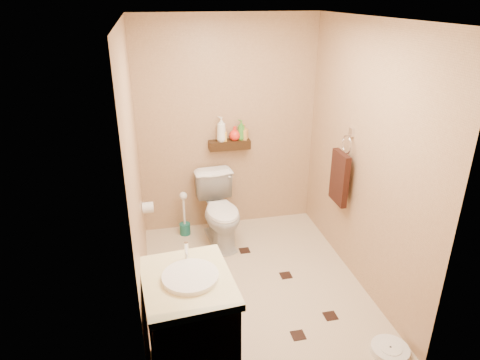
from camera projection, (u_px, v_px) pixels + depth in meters
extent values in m
plane|color=#CAB794|center=(254.00, 283.00, 4.12)|extent=(2.50, 2.50, 0.00)
cube|color=tan|center=(228.00, 127.00, 4.76)|extent=(2.00, 0.04, 2.40)
cube|color=tan|center=(308.00, 246.00, 2.52)|extent=(2.00, 0.04, 2.40)
cube|color=tan|center=(136.00, 178.00, 3.44)|extent=(0.04, 2.50, 2.40)
cube|color=tan|center=(364.00, 159.00, 3.84)|extent=(0.04, 2.50, 2.40)
cube|color=silver|center=(258.00, 18.00, 3.16)|extent=(2.00, 2.50, 0.02)
cube|color=#311D0D|center=(229.00, 145.00, 4.76)|extent=(0.46, 0.14, 0.10)
cube|color=black|center=(218.00, 305.00, 3.83)|extent=(0.11, 0.11, 0.01)
cube|color=black|center=(286.00, 275.00, 4.24)|extent=(0.11, 0.11, 0.01)
cube|color=black|center=(298.00, 335.00, 3.49)|extent=(0.11, 0.11, 0.01)
cube|color=black|center=(189.00, 262.00, 4.45)|extent=(0.11, 0.11, 0.01)
cube|color=black|center=(330.00, 316.00, 3.70)|extent=(0.11, 0.11, 0.01)
cube|color=black|center=(245.00, 250.00, 4.64)|extent=(0.11, 0.11, 0.01)
imported|color=white|center=(221.00, 211.00, 4.68)|extent=(0.49, 0.78, 0.76)
cube|color=brown|center=(191.00, 333.00, 2.97)|extent=(0.59, 0.70, 0.81)
cube|color=#F3E8AF|center=(188.00, 282.00, 2.80)|extent=(0.63, 0.75, 0.05)
cylinder|color=white|center=(190.00, 278.00, 2.79)|extent=(0.37, 0.37, 0.05)
cylinder|color=silver|center=(186.00, 250.00, 2.97)|extent=(0.03, 0.03, 0.12)
cylinder|color=white|center=(390.00, 350.00, 3.32)|extent=(0.31, 0.31, 0.05)
cylinder|color=white|center=(391.00, 347.00, 3.30)|extent=(0.18, 0.18, 0.01)
cylinder|color=#175F52|center=(185.00, 229.00, 4.94)|extent=(0.12, 0.12, 0.13)
cylinder|color=white|center=(184.00, 210.00, 4.84)|extent=(0.02, 0.02, 0.38)
sphere|color=white|center=(183.00, 196.00, 4.77)|extent=(0.09, 0.09, 0.09)
cube|color=silver|center=(352.00, 132.00, 3.99)|extent=(0.03, 0.06, 0.08)
torus|color=silver|center=(347.00, 144.00, 4.03)|extent=(0.02, 0.19, 0.19)
cube|color=#361610|center=(340.00, 178.00, 4.16)|extent=(0.06, 0.30, 0.52)
cylinder|color=white|center=(148.00, 207.00, 4.28)|extent=(0.11, 0.11, 0.11)
cylinder|color=silver|center=(143.00, 203.00, 4.25)|extent=(0.04, 0.02, 0.02)
imported|color=white|center=(221.00, 129.00, 4.67)|extent=(0.15, 0.15, 0.27)
imported|color=gold|center=(223.00, 134.00, 4.69)|extent=(0.08, 0.08, 0.16)
imported|color=red|center=(235.00, 133.00, 4.72)|extent=(0.17, 0.17, 0.16)
imported|color=#3E8F2F|center=(241.00, 130.00, 4.72)|extent=(0.12, 0.12, 0.22)
imported|color=gold|center=(244.00, 132.00, 4.74)|extent=(0.11, 0.11, 0.17)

